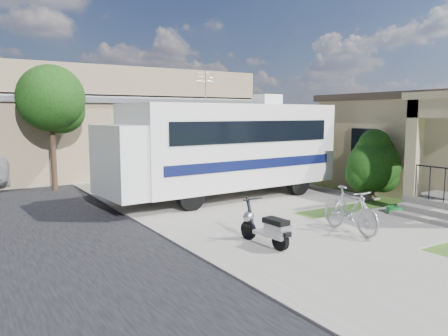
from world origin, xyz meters
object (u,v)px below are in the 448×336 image
motorhome (224,146)px  scooter (267,228)px  garden_hose (394,211)px  shrub (373,163)px  bicycle (350,213)px

motorhome → scooter: (-2.15, -5.12, -1.32)m
scooter → garden_hose: bearing=2.3°
garden_hose → scooter: bearing=-173.4°
shrub → garden_hose: size_ratio=5.29×
shrub → garden_hose: (-1.36, -1.89, -1.09)m
shrub → garden_hose: 2.57m
bicycle → scooter: bearing=-179.6°
motorhome → garden_hose: motorhome is taller
motorhome → bicycle: bearing=-92.0°
motorhome → scooter: 5.71m
garden_hose → bicycle: bearing=-164.0°
shrub → bicycle: 4.85m
motorhome → bicycle: motorhome is taller
motorhome → garden_hose: 5.58m
bicycle → motorhome: bearing=96.4°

